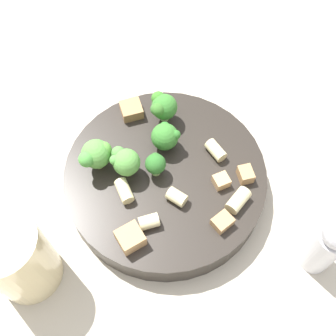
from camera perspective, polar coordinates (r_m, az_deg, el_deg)
The scene contains 19 objects.
ground_plane at distance 0.52m, azimuth 0.00°, elevation -2.51°, with size 2.00×2.00×0.00m, color #BCB29E.
pasta_bowl at distance 0.50m, azimuth 0.00°, elevation -1.41°, with size 0.24×0.24×0.04m.
broccoli_floret_0 at distance 0.47m, azimuth -1.32°, elevation 0.57°, with size 0.02×0.02×0.03m.
broccoli_floret_1 at distance 0.47m, azimuth -9.40°, elevation 1.83°, with size 0.04×0.03×0.04m.
broccoli_floret_2 at distance 0.49m, azimuth -0.10°, elevation 4.38°, with size 0.03×0.03×0.04m.
broccoli_floret_3 at distance 0.51m, azimuth -0.49°, elevation 8.31°, with size 0.03×0.03×0.04m.
broccoli_floret_4 at distance 0.47m, azimuth -5.42°, elevation 1.21°, with size 0.03×0.03×0.04m.
rigatoni_0 at distance 0.47m, azimuth -5.55°, elevation -3.10°, with size 0.01×0.01×0.03m, color beige.
rigatoni_1 at distance 0.50m, azimuth 6.86°, elevation 2.40°, with size 0.01×0.01×0.03m, color beige.
rigatoni_2 at distance 0.45m, azimuth -2.18°, elevation -7.27°, with size 0.02×0.02×0.02m, color beige.
rigatoni_3 at distance 0.46m, azimuth 1.60°, elevation -3.93°, with size 0.02×0.02×0.02m, color beige.
rigatoni_4 at distance 0.47m, azimuth 9.88°, elevation -4.33°, with size 0.02×0.02×0.03m, color beige.
chicken_chunk_0 at distance 0.45m, azimuth -4.70°, elevation -9.41°, with size 0.03×0.03×0.02m, color tan.
chicken_chunk_1 at distance 0.48m, azimuth 7.61°, elevation -1.74°, with size 0.02×0.02×0.01m, color tan.
chicken_chunk_2 at distance 0.53m, azimuth -4.62°, elevation 7.87°, with size 0.03×0.03×0.01m, color #A87A4C.
chicken_chunk_3 at distance 0.46m, azimuth 7.78°, elevation -7.23°, with size 0.02×0.02×0.01m, color tan.
chicken_chunk_4 at distance 0.49m, azimuth 10.84°, elevation -0.85°, with size 0.02×0.02×0.01m, color tan.
drinking_glass at distance 0.46m, azimuth -19.19°, elevation -11.73°, with size 0.07×0.07×0.11m.
pepper_shaker at distance 0.47m, azimuth 21.08°, elevation -9.80°, with size 0.03×0.03×0.10m.
Camera 1 is at (-0.00, -0.23, 0.47)m, focal length 45.00 mm.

